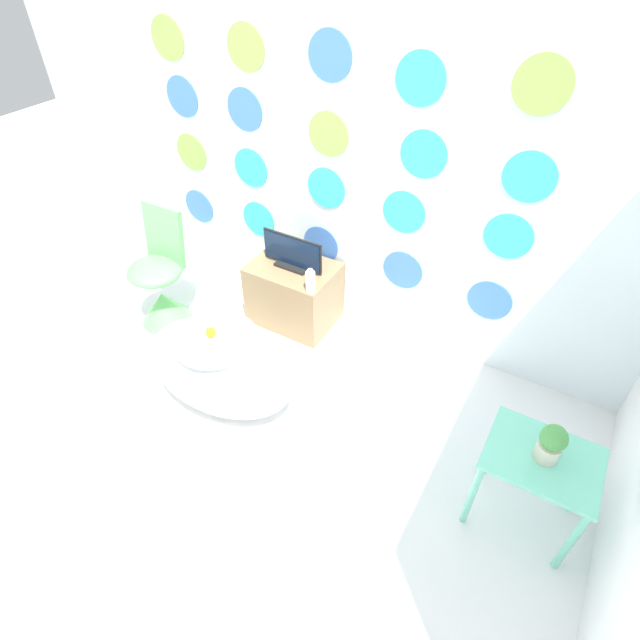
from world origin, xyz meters
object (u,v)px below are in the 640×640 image
vase (310,281)px  tv (292,254)px  chair (161,289)px  bathtub (221,366)px  potted_plant_left (551,443)px

vase → tv: bearing=145.0°
tv → vase: bearing=-35.0°
chair → tv: bearing=30.8°
chair → vase: chair is taller
bathtub → vase: bearing=70.8°
tv → potted_plant_left: bearing=-21.9°
vase → chair: bearing=-163.7°
tv → vase: 0.30m
bathtub → chair: 0.89m
chair → tv: size_ratio=1.90×
tv → bathtub: bearing=-89.1°
vase → bathtub: bearing=-109.2°
tv → potted_plant_left: potted_plant_left is taller
bathtub → potted_plant_left: bearing=3.6°
tv → vase: size_ratio=2.71×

